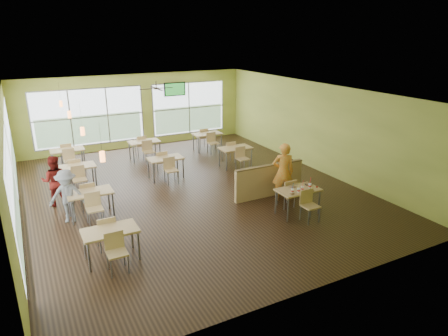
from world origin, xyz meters
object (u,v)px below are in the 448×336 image
at_px(main_table, 298,193).
at_px(half_wall_divider, 269,180).
at_px(man_plaid, 283,172).
at_px(food_basket, 308,184).

xyz_separation_m(main_table, half_wall_divider, (0.00, 1.45, -0.11)).
bearing_deg(man_plaid, main_table, 103.43).
height_order(main_table, food_basket, main_table).
distance_m(man_plaid, food_basket, 0.93).
distance_m(main_table, half_wall_divider, 1.45).
bearing_deg(food_basket, man_plaid, 106.46).
bearing_deg(main_table, food_basket, 14.53).
bearing_deg(man_plaid, food_basket, 130.38).
distance_m(half_wall_divider, food_basket, 1.43).
distance_m(main_table, man_plaid, 1.05).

